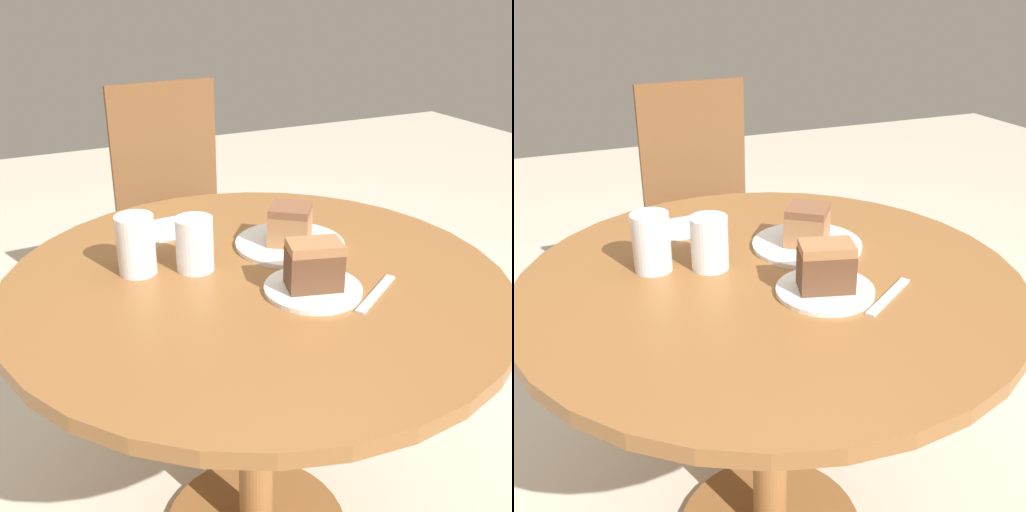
{
  "view_description": "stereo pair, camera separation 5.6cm",
  "coord_description": "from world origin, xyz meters",
  "views": [
    {
      "loc": [
        -0.47,
        -0.99,
        1.3
      ],
      "look_at": [
        0.0,
        0.0,
        0.79
      ],
      "focal_mm": 42.0,
      "sensor_mm": 36.0,
      "label": 1
    },
    {
      "loc": [
        -0.42,
        -1.01,
        1.3
      ],
      "look_at": [
        0.0,
        0.0,
        0.79
      ],
      "focal_mm": 42.0,
      "sensor_mm": 36.0,
      "label": 2
    }
  ],
  "objects": [
    {
      "name": "plate_near",
      "position": [
        0.07,
        -0.12,
        0.75
      ],
      "size": [
        0.19,
        0.19,
        0.01
      ],
      "color": "white",
      "rests_on": "table"
    },
    {
      "name": "napkin_stack",
      "position": [
        -0.11,
        0.3,
        0.75
      ],
      "size": [
        0.13,
        0.13,
        0.01
      ],
      "rotation": [
        0.0,
        0.0,
        0.07
      ],
      "color": "white",
      "rests_on": "table"
    },
    {
      "name": "plate_far",
      "position": [
        0.13,
        0.09,
        0.75
      ],
      "size": [
        0.25,
        0.25,
        0.01
      ],
      "color": "white",
      "rests_on": "table"
    },
    {
      "name": "chair",
      "position": [
        0.14,
        0.91,
        0.49
      ],
      "size": [
        0.43,
        0.46,
        0.98
      ],
      "rotation": [
        0.0,
        0.0,
        0.05
      ],
      "color": "brown",
      "rests_on": "ground_plane"
    },
    {
      "name": "table",
      "position": [
        0.0,
        0.0,
        0.6
      ],
      "size": [
        1.03,
        1.03,
        0.75
      ],
      "color": "brown",
      "rests_on": "ground_plane"
    },
    {
      "name": "cake_slice_far",
      "position": [
        0.13,
        0.09,
        0.8
      ],
      "size": [
        0.13,
        0.13,
        0.09
      ],
      "rotation": [
        0.0,
        0.0,
        5.63
      ],
      "color": "#9E6B42",
      "rests_on": "plate_far"
    },
    {
      "name": "glass_water",
      "position": [
        -0.22,
        0.11,
        0.8
      ],
      "size": [
        0.08,
        0.08,
        0.12
      ],
      "color": "silver",
      "rests_on": "table"
    },
    {
      "name": "cake_slice_near",
      "position": [
        0.07,
        -0.12,
        0.8
      ],
      "size": [
        0.12,
        0.09,
        0.09
      ],
      "rotation": [
        0.0,
        0.0,
        4.44
      ],
      "color": "brown",
      "rests_on": "plate_near"
    },
    {
      "name": "glass_lemonade",
      "position": [
        -0.1,
        0.07,
        0.8
      ],
      "size": [
        0.08,
        0.08,
        0.11
      ],
      "color": "silver",
      "rests_on": "table"
    },
    {
      "name": "fork",
      "position": [
        0.17,
        -0.18,
        0.75
      ],
      "size": [
        0.15,
        0.11,
        0.0
      ],
      "rotation": [
        0.0,
        0.0,
        0.59
      ],
      "color": "silver",
      "rests_on": "table"
    }
  ]
}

